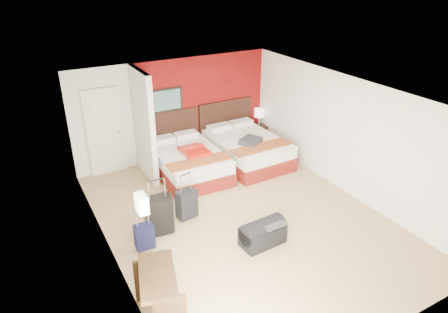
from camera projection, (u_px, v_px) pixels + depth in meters
ground at (242, 218)px, 7.95m from camera, size 6.50×6.50×0.00m
room_walls at (144, 148)px, 7.91m from camera, size 5.02×6.52×2.50m
red_accent_panel at (202, 105)px, 10.28m from camera, size 3.50×0.04×2.50m
partition_wall at (144, 125)px, 9.03m from camera, size 0.12×1.20×2.50m
entry_door at (105, 132)px, 9.26m from camera, size 0.82×0.06×2.05m
bed_left at (189, 163)px, 9.44m from camera, size 1.46×2.05×0.61m
bed_right at (247, 150)px, 10.08m from camera, size 1.54×2.16×0.63m
red_suitcase_open at (194, 150)px, 9.25m from camera, size 0.56×0.76×0.09m
jacket_bundle at (251, 141)px, 9.64m from camera, size 0.63×0.59×0.12m
nightstand at (258, 134)px, 11.17m from camera, size 0.40×0.40×0.51m
table_lamp at (259, 117)px, 10.96m from camera, size 0.31×0.31×0.47m
suitcase_black at (159, 216)px, 7.38m from camera, size 0.51×0.34×0.72m
suitcase_charcoal at (187, 205)px, 7.85m from camera, size 0.42×0.30×0.57m
suitcase_navy at (145, 238)px, 7.03m from camera, size 0.34×0.21×0.45m
duffel_bag at (263, 234)px, 7.16m from camera, size 0.81×0.46×0.40m
jacket_draped at (272, 223)px, 7.09m from camera, size 0.43×0.36×0.06m
desk at (159, 296)px, 5.57m from camera, size 0.72×1.05×0.79m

